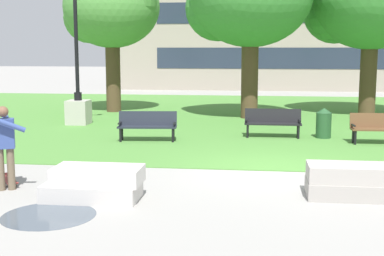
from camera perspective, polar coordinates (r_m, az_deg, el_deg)
ground_plane at (r=12.66m, az=8.55°, el=-4.59°), size 140.00×140.00×0.00m
grass_lawn at (r=22.52m, az=7.95°, el=1.17°), size 40.00×20.00×0.02m
concrete_block_center at (r=10.33m, az=-10.34°, el=-5.88°), size 1.86×0.90×0.64m
concrete_block_left at (r=10.76m, az=16.78°, el=-5.52°), size 1.80×0.90×0.64m
person_skateboarder at (r=11.35m, az=-19.38°, el=-1.46°), size 1.02×0.61×1.71m
skateboard at (r=12.02m, az=-18.90°, el=-5.25°), size 0.75×0.95×0.14m
puddle at (r=9.62m, az=-15.02°, el=-9.00°), size 1.62×1.62×0.01m
park_bench_near_left at (r=16.51m, az=-4.78°, el=0.42°), size 1.84×0.70×0.90m
park_bench_near_right at (r=17.33m, az=8.62°, el=0.74°), size 1.80×0.54×0.90m
park_bench_far_right at (r=16.91m, az=19.55°, el=0.16°), size 1.82×0.59×0.90m
lamp_post_right at (r=20.46m, az=-12.07°, el=3.34°), size 1.32×0.80×5.24m
tree_far_left at (r=24.38m, az=-8.67°, el=12.46°), size 4.45×4.23×6.44m
trash_bin at (r=17.48m, az=13.87°, el=0.54°), size 0.49×0.49×0.96m
building_facade_distant at (r=37.05m, az=11.39°, el=13.09°), size 25.41×1.03×11.85m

